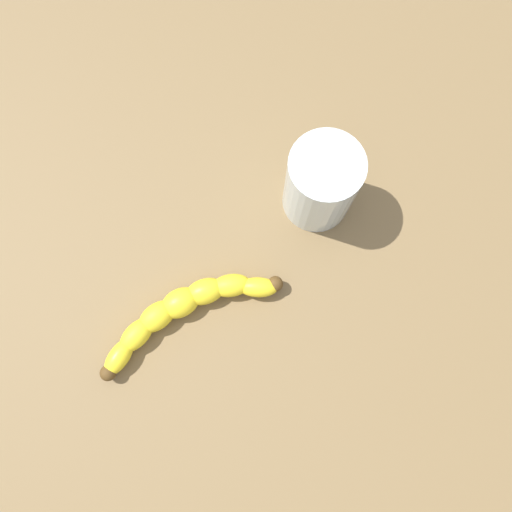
% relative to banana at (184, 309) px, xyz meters
% --- Properties ---
extents(wooden_tabletop, '(1.20, 1.20, 0.03)m').
position_rel_banana_xyz_m(wooden_tabletop, '(0.01, -0.09, -0.03)').
color(wooden_tabletop, brown).
rests_on(wooden_tabletop, ground).
extents(banana, '(0.09, 0.22, 0.03)m').
position_rel_banana_xyz_m(banana, '(0.00, 0.00, 0.00)').
color(banana, yellow).
rests_on(banana, wooden_tabletop).
extents(smoothie_glass, '(0.08, 0.08, 0.11)m').
position_rel_banana_xyz_m(smoothie_glass, '(0.10, -0.18, 0.04)').
color(smoothie_glass, silver).
rests_on(smoothie_glass, wooden_tabletop).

